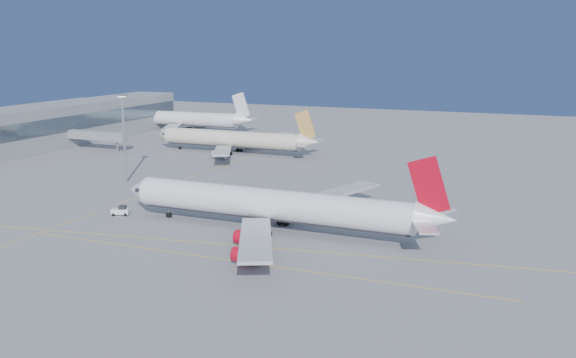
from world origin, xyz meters
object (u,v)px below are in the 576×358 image
object	(u,v)px
airliner_virgin	(277,206)
light_mast	(124,131)
airliner_third	(184,119)
pushback_tug	(121,211)
airliner_etihad	(235,139)

from	to	relation	value
airliner_virgin	light_mast	world-z (taller)	light_mast
light_mast	airliner_third	bearing A→B (deg)	112.72
airliner_virgin	pushback_tug	xyz separation A→B (m)	(-36.19, -1.72, -4.27)
airliner_etihad	pushback_tug	world-z (taller)	airliner_etihad
airliner_third	pushback_tug	world-z (taller)	airliner_third
airliner_virgin	airliner_etihad	bearing A→B (deg)	123.21
airliner_third	light_mast	size ratio (longest dim) A/B	2.73
airliner_virgin	light_mast	distance (m)	62.45
airliner_etihad	light_mast	bearing A→B (deg)	-96.66
airliner_etihad	light_mast	distance (m)	53.64
airliner_etihad	airliner_third	distance (m)	62.85
airliner_virgin	airliner_third	size ratio (longest dim) A/B	1.10
airliner_virgin	airliner_third	distance (m)	155.23
airliner_virgin	pushback_tug	distance (m)	36.48
light_mast	airliner_virgin	bearing A→B (deg)	-25.74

